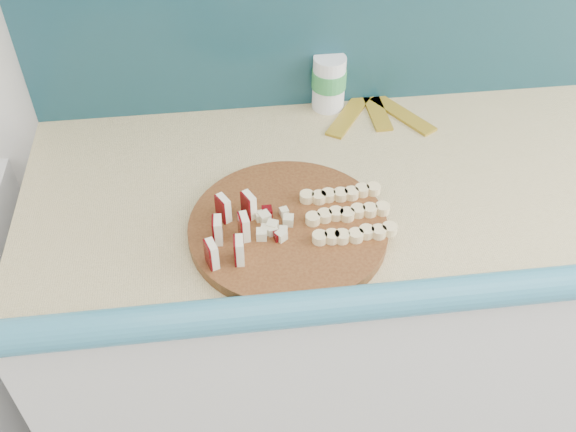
# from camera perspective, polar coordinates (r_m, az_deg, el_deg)

# --- Properties ---
(kitchen_counter) EXTENTS (2.20, 0.63, 0.91)m
(kitchen_counter) POSITION_cam_1_polar(r_m,az_deg,el_deg) (1.73, 19.83, -7.35)
(kitchen_counter) COLOR silver
(kitchen_counter) RESTS_ON ground
(cutting_board) EXTENTS (0.38, 0.38, 0.02)m
(cutting_board) POSITION_cam_1_polar(r_m,az_deg,el_deg) (1.15, 0.00, -1.12)
(cutting_board) COLOR #45200E
(cutting_board) RESTS_ON kitchen_counter
(apple_wedges) EXTENTS (0.09, 0.14, 0.05)m
(apple_wedges) POSITION_cam_1_polar(r_m,az_deg,el_deg) (1.10, -5.12, -1.12)
(apple_wedges) COLOR #F9EBC7
(apple_wedges) RESTS_ON cutting_board
(apple_chunks) EXTENTS (0.05, 0.06, 0.02)m
(apple_chunks) POSITION_cam_1_polar(r_m,az_deg,el_deg) (1.13, -1.15, -0.56)
(apple_chunks) COLOR beige
(apple_chunks) RESTS_ON cutting_board
(banana_slices) EXTENTS (0.16, 0.14, 0.02)m
(banana_slices) POSITION_cam_1_polar(r_m,az_deg,el_deg) (1.15, 5.33, 0.23)
(banana_slices) COLOR #F4D795
(banana_slices) RESTS_ON cutting_board
(canister) EXTENTS (0.08, 0.08, 0.12)m
(canister) POSITION_cam_1_polar(r_m,az_deg,el_deg) (1.43, 3.65, 11.83)
(canister) COLOR white
(canister) RESTS_ON kitchen_counter
(banana_peel) EXTENTS (0.24, 0.20, 0.01)m
(banana_peel) POSITION_cam_1_polar(r_m,az_deg,el_deg) (1.45, 7.77, 9.10)
(banana_peel) COLOR #B19622
(banana_peel) RESTS_ON kitchen_counter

